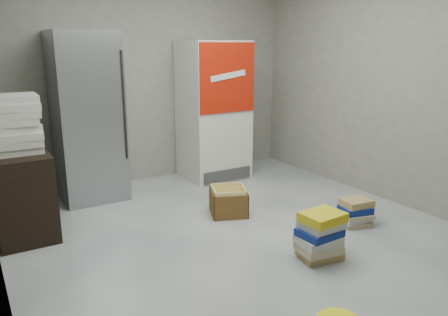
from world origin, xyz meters
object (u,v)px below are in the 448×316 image
steel_fridge (87,117)px  phonebook_stack_main (320,236)px  cardboard_box (228,203)px  wood_shelf (22,194)px  coke_cooler (214,110)px

steel_fridge → phonebook_stack_main: 2.91m
phonebook_stack_main → cardboard_box: phonebook_stack_main is taller
wood_shelf → cardboard_box: size_ratio=1.69×
phonebook_stack_main → cardboard_box: 1.26m
phonebook_stack_main → cardboard_box: (-0.13, 1.25, -0.09)m
steel_fridge → cardboard_box: (1.08, -1.30, -0.83)m
wood_shelf → phonebook_stack_main: 2.74m
steel_fridge → phonebook_stack_main: steel_fridge is taller
coke_cooler → phonebook_stack_main: bearing=-99.8°
coke_cooler → cardboard_box: bearing=-113.7°
coke_cooler → wood_shelf: (-2.48, -0.72, -0.50)m
steel_fridge → coke_cooler: 1.65m
coke_cooler → cardboard_box: 1.62m
steel_fridge → phonebook_stack_main: bearing=-64.6°
coke_cooler → cardboard_box: coke_cooler is taller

